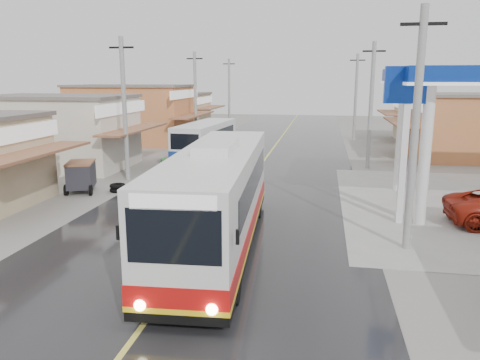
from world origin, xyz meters
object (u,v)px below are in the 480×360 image
Objects in this scene: second_bus at (206,141)px; tyre_stack at (118,188)px; coach_bus at (218,197)px; tricycle_near at (81,175)px; cyclist at (165,183)px.

second_bus is 10.15× the size of tyre_stack.
coach_bus is 5.33× the size of tricycle_near.
cyclist is 4.48m from tricycle_near.
tyre_stack is at bearing -6.51° from tricycle_near.
coach_bus reaches higher than cyclist.
coach_bus is 17.23m from second_bus.
cyclist is 2.36× the size of tyre_stack.
tyre_stack is (-6.90, 7.00, -1.56)m from coach_bus.
cyclist reaches higher than tricycle_near.
second_bus reaches higher than tricycle_near.
tricycle_near is 1.96m from tyre_stack.
coach_bus is at bearing -70.11° from second_bus.
second_bus is at bearing 110.69° from cyclist.
cyclist is (-4.22, 6.78, -1.14)m from coach_bus.
tyre_stack is (-2.28, -9.60, -1.25)m from second_bus.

